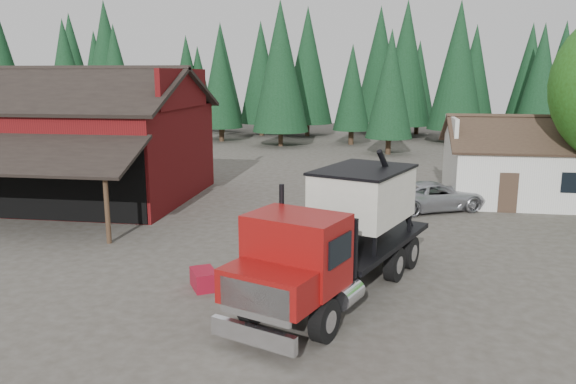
# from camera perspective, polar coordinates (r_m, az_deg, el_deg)

# --- Properties ---
(ground) EXTENTS (120.00, 120.00, 0.00)m
(ground) POSITION_cam_1_polar(r_m,az_deg,el_deg) (20.21, -5.94, -7.65)
(ground) COLOR #413D33
(ground) RESTS_ON ground
(red_barn) EXTENTS (12.80, 13.63, 7.18)m
(red_barn) POSITION_cam_1_polar(r_m,az_deg,el_deg) (32.75, -20.40, 4.07)
(red_barn) COLOR #621011
(red_barn) RESTS_ON ground
(farmhouse) EXTENTS (8.60, 6.42, 4.65)m
(farmhouse) POSITION_cam_1_polar(r_m,az_deg,el_deg) (32.77, 23.01, 2.05)
(farmhouse) COLOR silver
(farmhouse) RESTS_ON ground
(conifer_backdrop) EXTENTS (76.00, 16.00, 16.00)m
(conifer_backdrop) POSITION_cam_1_polar(r_m,az_deg,el_deg) (60.96, 4.26, 5.54)
(conifer_backdrop) COLOR black
(conifer_backdrop) RESTS_ON ground
(near_pine_a) EXTENTS (4.40, 4.40, 11.40)m
(near_pine_a) POSITION_cam_1_polar(r_m,az_deg,el_deg) (53.67, -21.60, 10.73)
(near_pine_a) COLOR #382619
(near_pine_a) RESTS_ON ground
(near_pine_b) EXTENTS (3.96, 3.96, 10.40)m
(near_pine_b) POSITION_cam_1_polar(r_m,az_deg,el_deg) (48.39, 10.36, 10.72)
(near_pine_b) COLOR #382619
(near_pine_b) RESTS_ON ground
(near_pine_d) EXTENTS (5.28, 5.28, 13.40)m
(near_pine_d) POSITION_cam_1_polar(r_m,az_deg,el_deg) (53.15, -0.77, 12.62)
(near_pine_d) COLOR #382619
(near_pine_d) RESTS_ON ground
(feed_truck) EXTENTS (5.94, 9.83, 4.32)m
(feed_truck) POSITION_cam_1_polar(r_m,az_deg,el_deg) (17.35, 5.40, -3.93)
(feed_truck) COLOR black
(feed_truck) RESTS_ON ground
(silver_car) EXTENTS (5.73, 4.38, 1.45)m
(silver_car) POSITION_cam_1_polar(r_m,az_deg,el_deg) (29.16, 14.69, -0.39)
(silver_car) COLOR #B6B7BE
(silver_car) RESTS_ON ground
(equip_box) EXTENTS (1.16, 1.30, 0.60)m
(equip_box) POSITION_cam_1_polar(r_m,az_deg,el_deg) (18.38, -8.54, -8.74)
(equip_box) COLOR maroon
(equip_box) RESTS_ON ground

